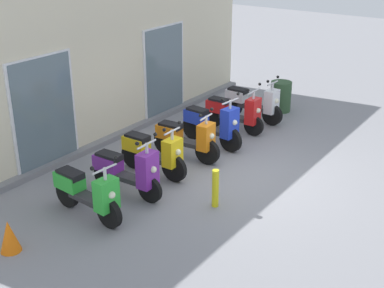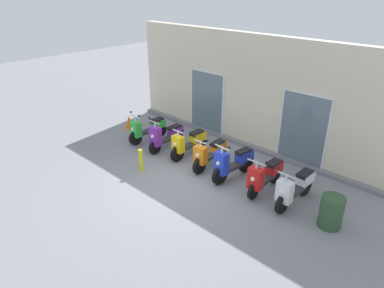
{
  "view_description": "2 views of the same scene",
  "coord_description": "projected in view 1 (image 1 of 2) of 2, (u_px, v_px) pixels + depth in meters",
  "views": [
    {
      "loc": [
        -8.28,
        -4.78,
        4.63
      ],
      "look_at": [
        -0.47,
        0.7,
        0.61
      ],
      "focal_mm": 49.58,
      "sensor_mm": 36.0,
      "label": 1
    },
    {
      "loc": [
        6.11,
        -6.09,
        5.27
      ],
      "look_at": [
        -0.55,
        0.97,
        0.67
      ],
      "focal_mm": 32.61,
      "sensor_mm": 36.0,
      "label": 2
    }
  ],
  "objects": [
    {
      "name": "trash_bin",
      "position": [
        281.0,
        96.0,
        13.88
      ],
      "size": [
        0.54,
        0.54,
        0.79
      ],
      "primitive_type": "cylinder",
      "color": "#2D4C2D",
      "rests_on": "ground_plane"
    },
    {
      "name": "scooter_red",
      "position": [
        235.0,
        112.0,
        12.49
      ],
      "size": [
        0.62,
        1.57,
        1.2
      ],
      "color": "black",
      "rests_on": "ground_plane"
    },
    {
      "name": "traffic_cone",
      "position": [
        9.0,
        236.0,
        7.97
      ],
      "size": [
        0.32,
        0.32,
        0.52
      ],
      "primitive_type": "cone",
      "color": "orange",
      "rests_on": "ground_plane"
    },
    {
      "name": "scooter_purple",
      "position": [
        128.0,
        170.0,
        9.53
      ],
      "size": [
        0.57,
        1.56,
        1.24
      ],
      "color": "black",
      "rests_on": "ground_plane"
    },
    {
      "name": "scooter_blue",
      "position": [
        213.0,
        124.0,
        11.67
      ],
      "size": [
        0.6,
        1.63,
        1.27
      ],
      "color": "black",
      "rests_on": "ground_plane"
    },
    {
      "name": "scooter_orange",
      "position": [
        186.0,
        138.0,
        11.03
      ],
      "size": [
        0.52,
        1.58,
        1.16
      ],
      "color": "black",
      "rests_on": "ground_plane"
    },
    {
      "name": "ground_plane",
      "position": [
        234.0,
        173.0,
        10.58
      ],
      "size": [
        40.0,
        40.0,
        0.0
      ],
      "primitive_type": "plane",
      "color": "gray"
    },
    {
      "name": "scooter_yellow",
      "position": [
        153.0,
        152.0,
        10.33
      ],
      "size": [
        0.53,
        1.58,
        1.16
      ],
      "color": "black",
      "rests_on": "ground_plane"
    },
    {
      "name": "scooter_white",
      "position": [
        253.0,
        102.0,
        13.17
      ],
      "size": [
        0.55,
        1.66,
        1.19
      ],
      "color": "black",
      "rests_on": "ground_plane"
    },
    {
      "name": "scooter_green",
      "position": [
        87.0,
        192.0,
        8.83
      ],
      "size": [
        0.56,
        1.59,
        1.18
      ],
      "color": "black",
      "rests_on": "ground_plane"
    },
    {
      "name": "storefront_facade",
      "position": [
        105.0,
        59.0,
        11.66
      ],
      "size": [
        10.39,
        0.5,
        3.77
      ],
      "color": "beige",
      "rests_on": "ground_plane"
    },
    {
      "name": "curb_bollard",
      "position": [
        215.0,
        188.0,
        9.2
      ],
      "size": [
        0.12,
        0.12,
        0.7
      ],
      "primitive_type": "cylinder",
      "color": "yellow",
      "rests_on": "ground_plane"
    }
  ]
}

